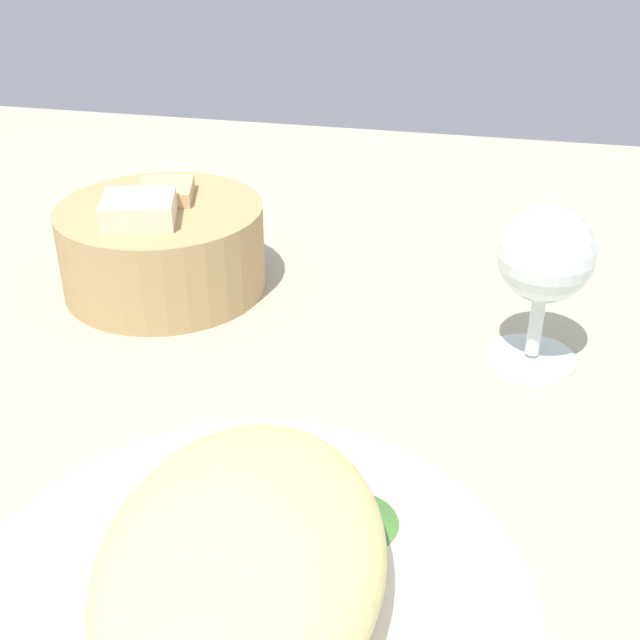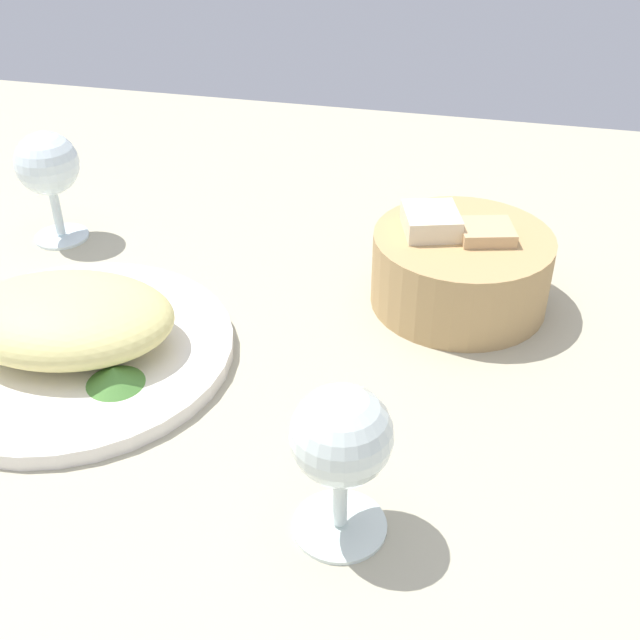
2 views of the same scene
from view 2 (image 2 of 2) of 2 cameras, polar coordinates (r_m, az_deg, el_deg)
ground_plane at (r=68.49cm, az=-10.36°, el=-5.79°), size 140.00×140.00×2.00cm
plate at (r=73.50cm, az=-17.10°, el=-2.08°), size 27.98×27.98×1.40cm
omelette at (r=71.60cm, az=-17.56°, el=0.13°), size 20.03×15.31×5.48cm
lettuce_garnish at (r=67.15cm, az=-14.37°, el=-3.85°), size 4.81×4.81×1.57cm
bread_basket at (r=77.07cm, az=9.87°, el=3.74°), size 16.77×16.77×9.26cm
wine_glass_near at (r=51.00cm, az=1.52°, el=-8.77°), size 6.62×6.62×11.73cm
wine_glass_far at (r=90.08cm, az=-18.72°, el=10.11°), size 6.66×6.66×12.10cm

